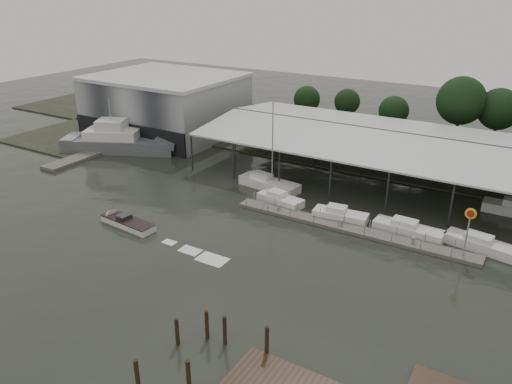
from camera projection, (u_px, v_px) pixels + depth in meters
The scene contains 17 objects.
ground at pixel (187, 234), 54.88m from camera, with size 200.00×200.00×0.00m, color #262B23.
land_strip_far at pixel (336, 138), 87.99m from camera, with size 140.00×30.00×0.30m.
land_strip_west at pixel (121, 123), 97.51m from camera, with size 20.00×40.00×0.30m.
storage_warehouse at pixel (166, 104), 89.75m from camera, with size 24.50×20.50×10.50m.
covered_boat_shed at pixel (416, 140), 66.52m from camera, with size 58.24×24.00×6.96m.
trawler_dock at pixel (94, 153), 80.07m from camera, with size 3.00×18.00×0.50m.
floating_dock at pixel (349, 229), 55.57m from camera, with size 28.00×2.00×1.40m.
shell_fuel_sign at pixel (469, 224), 48.42m from camera, with size 1.10×0.18×5.55m.
grey_trawler at pixel (121, 142), 81.22m from camera, with size 19.16×12.62×8.84m.
white_sailboat at pixel (269, 184), 66.81m from camera, with size 8.84×3.61×12.04m.
speedboat_underway at pixel (124, 221), 56.81m from camera, with size 18.80×3.73×2.00m.
moored_cruiser_0 at pixel (280, 199), 62.05m from camera, with size 6.26×3.18×1.70m.
moored_cruiser_1 at pixel (340, 215), 57.86m from camera, with size 6.45×2.82×1.70m.
moored_cruiser_2 at pixel (408, 229), 54.58m from camera, with size 7.68×2.52×1.70m.
moored_cruiser_3 at pixel (482, 245), 51.38m from camera, with size 7.88×3.55×1.70m.
mooring_pilings at pixel (202, 350), 36.04m from camera, with size 6.85×7.82×3.49m.
horizon_tree_line at pixel (487, 114), 79.57m from camera, with size 68.78×10.94×11.73m.
Camera 1 is at (31.62, -37.88, 25.60)m, focal length 35.00 mm.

